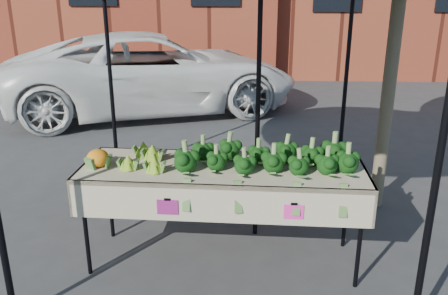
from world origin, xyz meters
TOP-DOWN VIEW (x-y plane):
  - ground at (0.00, 0.00)m, footprint 90.00×90.00m
  - table at (0.08, -0.10)m, footprint 2.43×0.88m
  - canopy at (0.03, 0.46)m, footprint 3.16×3.16m
  - broccoli_heap at (0.44, -0.08)m, footprint 1.52×0.55m
  - romanesco_cluster at (-0.58, -0.07)m, footprint 0.41×0.55m
  - cauliflower_pair at (-0.97, -0.15)m, footprint 0.18×0.18m
  - street_tree at (1.76, 1.11)m, footprint 2.05×2.05m

SIDE VIEW (x-z plane):
  - ground at x=0.00m, z-range 0.00..0.00m
  - table at x=0.08m, z-range 0.00..0.90m
  - cauliflower_pair at x=-0.97m, z-range 0.90..1.06m
  - romanesco_cluster at x=-0.58m, z-range 0.90..1.08m
  - broccoli_heap at x=0.44m, z-range 0.90..1.14m
  - canopy at x=0.03m, z-range 0.00..2.74m
  - street_tree at x=1.76m, z-range 0.00..4.03m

